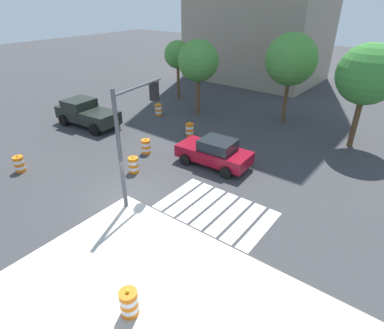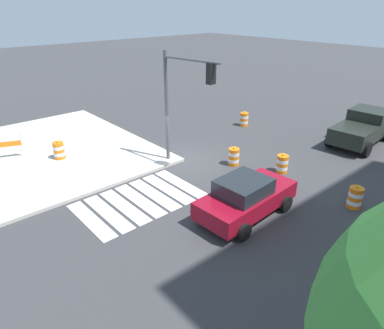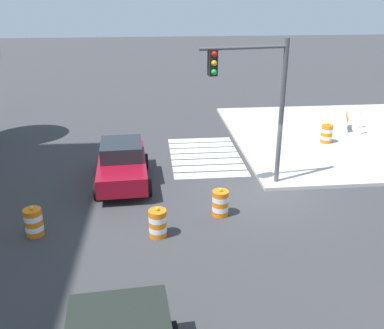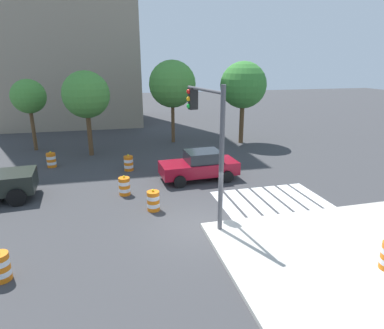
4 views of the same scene
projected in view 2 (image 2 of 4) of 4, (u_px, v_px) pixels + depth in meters
The scene contains 12 objects.
ground_plane at pixel (184, 161), 18.25m from camera, with size 120.00×120.00×0.00m, color #38383A.
sidewalk_corner at pixel (29, 156), 18.72m from camera, with size 12.00×12.00×0.15m, color #BCB7AD.
crosswalk_stripes at pixel (140, 200), 14.64m from camera, with size 5.10×3.20×0.02m.
sports_car at pixel (246, 197), 13.31m from camera, with size 4.38×2.29×1.63m.
pickup_truck at pixel (364, 127), 20.32m from camera, with size 5.27×2.63×1.92m.
traffic_barrel_near_corner at pixel (244, 119), 23.31m from camera, with size 0.56×0.56×1.02m.
traffic_barrel_crosswalk_end at pixel (282, 164), 16.88m from camera, with size 0.56×0.56×1.02m.
traffic_barrel_median_near at pixel (355, 197), 13.98m from camera, with size 0.56×0.56×1.02m.
traffic_barrel_median_far at pixel (234, 157), 17.66m from camera, with size 0.56×0.56×1.02m.
traffic_barrel_on_sidewalk at pixel (59, 150), 18.03m from camera, with size 0.56×0.56×1.02m.
construction_barricade at pixel (9, 146), 18.25m from camera, with size 1.44×1.18×1.00m.
traffic_light_pole at pixel (184, 91), 15.97m from camera, with size 0.77×3.27×5.50m.
Camera 2 is at (10.61, 12.73, 7.65)m, focal length 32.17 mm.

